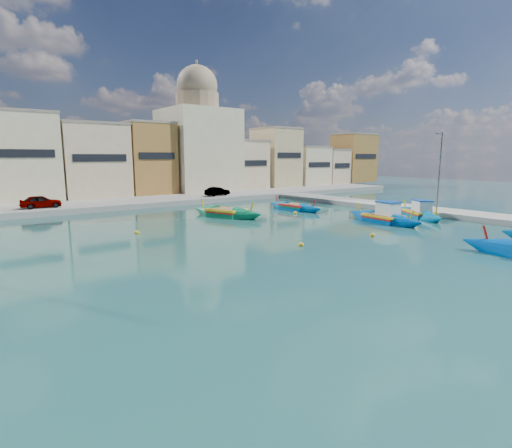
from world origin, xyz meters
name	(u,v)px	position (x,y,z in m)	size (l,w,h in m)	color
ground	(379,252)	(0.00, 0.00, 0.00)	(160.00, 160.00, 0.00)	#143E3D
east_quay	(505,220)	(18.00, 0.00, 0.25)	(4.00, 70.00, 0.50)	gray
north_quay	(160,201)	(0.00, 32.00, 0.30)	(80.00, 8.00, 0.60)	gray
north_townhouses	(181,161)	(6.68, 39.36, 5.00)	(83.20, 7.87, 10.19)	#D0B590
church_block	(198,138)	(10.00, 40.00, 8.41)	(10.00, 10.00, 19.10)	beige
quay_street_lamp	(439,171)	(17.44, 6.00, 4.34)	(1.18, 0.16, 8.00)	#595B60
parked_cars	(63,201)	(-11.35, 30.50, 1.19)	(34.57, 2.28, 1.29)	#4C1919
luzzu_turquoise_cabin	(419,214)	(14.65, 6.14, 0.32)	(5.85, 7.91, 2.64)	#00699D
luzzu_blue_cabin	(384,219)	(9.43, 6.38, 0.35)	(2.89, 8.38, 2.91)	#004CA1
luzzu_cyan_mid	(294,208)	(8.85, 17.22, 0.24)	(2.27, 7.87, 2.30)	#00599F
luzzu_green	(226,214)	(0.35, 17.65, 0.29)	(4.61, 8.92, 2.72)	#0A7147
mooring_buoys	(343,232)	(2.92, 5.33, 0.08)	(26.28, 21.95, 0.36)	gold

